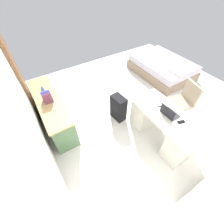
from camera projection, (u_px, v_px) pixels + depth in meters
ground_plane at (142, 108)px, 3.89m from camera, size 5.87×5.87×0.00m
wall_back at (18, 102)px, 1.95m from camera, size 4.04×0.10×2.87m
door_wooden at (19, 75)px, 3.12m from camera, size 0.88×0.05×2.04m
desk at (163, 126)px, 2.99m from camera, size 1.45×0.68×0.74m
office_chair at (181, 104)px, 3.38m from camera, size 0.56×0.56×0.94m
credenza at (53, 111)px, 3.29m from camera, size 1.80×0.48×0.73m
bed at (162, 67)px, 4.81m from camera, size 1.91×1.41×0.58m
suitcase_black at (118, 108)px, 3.43m from camera, size 0.38×0.25×0.64m
laptop at (169, 113)px, 2.69m from camera, size 0.31×0.22×0.21m
computer_mouse at (160, 105)px, 2.88m from camera, size 0.06×0.10×0.03m
cell_phone_near_laptop at (181, 122)px, 2.60m from camera, size 0.10×0.15×0.01m
cell_phone_by_mouse at (161, 105)px, 2.89m from camera, size 0.08×0.14×0.01m
desk_lamp at (197, 125)px, 2.24m from camera, size 0.16×0.11×0.34m
book_row at (47, 97)px, 2.91m from camera, size 0.19×0.17×0.24m
figurine_small at (42, 88)px, 3.20m from camera, size 0.08×0.08×0.11m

